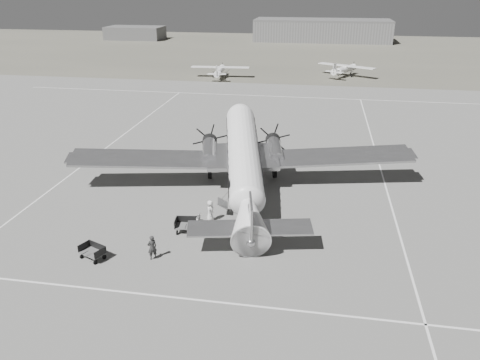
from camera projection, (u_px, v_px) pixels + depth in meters
name	position (u px, v px, depth m)	size (l,w,h in m)	color
ground	(248.00, 200.00, 40.18)	(260.00, 260.00, 0.00)	slate
taxi_line_near	(212.00, 301.00, 27.48)	(60.00, 0.15, 0.01)	silver
taxi_line_right	(393.00, 211.00, 38.33)	(0.15, 80.00, 0.01)	silver
taxi_line_left	(102.00, 151.00, 52.04)	(0.15, 60.00, 0.01)	silver
taxi_line_horizon	(285.00, 97.00, 76.48)	(90.00, 0.15, 0.01)	silver
grass_infield	(302.00, 51.00, 126.38)	(260.00, 90.00, 0.01)	#5D5A4E
hangar_main	(322.00, 30.00, 147.01)	(42.00, 14.00, 6.60)	slate
shed_secondary	(135.00, 33.00, 152.26)	(18.00, 10.00, 4.00)	#515151
dc3_airliner	(244.00, 162.00, 40.21)	(31.59, 21.92, 6.02)	#AFAFB1
light_plane_left	(220.00, 72.00, 91.13)	(11.50, 9.33, 2.39)	white
light_plane_right	(345.00, 70.00, 92.23)	(11.89, 9.64, 2.47)	white
baggage_cart_near	(187.00, 226.00, 34.94)	(1.91, 1.35, 1.08)	#515151
baggage_cart_far	(92.00, 252.00, 31.56)	(1.75, 1.24, 0.99)	#515151
ground_crew	(152.00, 247.00, 31.40)	(0.65, 0.43, 1.78)	#292929
ramp_agent	(200.00, 222.00, 35.01)	(0.72, 0.56, 1.49)	silver
passenger	(210.00, 211.00, 36.45)	(0.85, 0.55, 1.74)	silver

